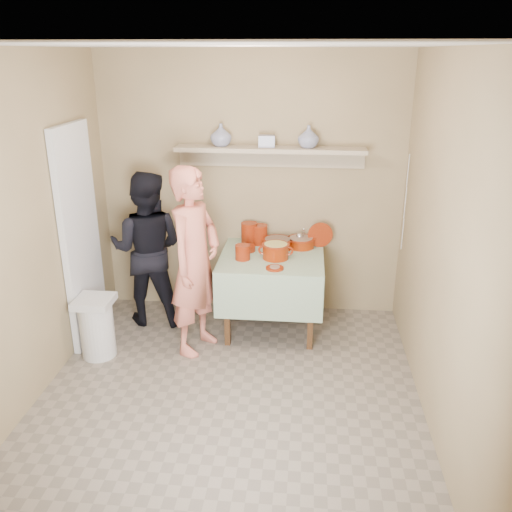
# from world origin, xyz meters

# --- Properties ---
(ground) EXTENTS (3.50, 3.50, 0.00)m
(ground) POSITION_xyz_m (0.00, 0.00, 0.00)
(ground) COLOR #74685B
(ground) RESTS_ON ground
(tile_panel) EXTENTS (0.06, 0.70, 2.00)m
(tile_panel) POSITION_xyz_m (-1.46, 0.95, 1.00)
(tile_panel) COLOR silver
(tile_panel) RESTS_ON ground
(plate_stack_a) EXTENTS (0.16, 0.16, 0.21)m
(plate_stack_a) POSITION_xyz_m (-0.00, 1.60, 0.87)
(plate_stack_a) COLOR #6D1400
(plate_stack_a) RESTS_ON serving_table
(plate_stack_b) EXTENTS (0.16, 0.16, 0.19)m
(plate_stack_b) POSITION_xyz_m (0.10, 1.60, 0.86)
(plate_stack_b) COLOR #6D1400
(plate_stack_b) RESTS_ON serving_table
(bowl_stack) EXTENTS (0.14, 0.14, 0.14)m
(bowl_stack) POSITION_xyz_m (-0.01, 1.15, 0.83)
(bowl_stack) COLOR #6D1400
(bowl_stack) RESTS_ON serving_table
(empty_bowl) EXTENTS (0.17, 0.17, 0.05)m
(empty_bowl) POSITION_xyz_m (-0.00, 1.38, 0.79)
(empty_bowl) COLOR #6D1400
(empty_bowl) RESTS_ON serving_table
(propped_lid) EXTENTS (0.25, 0.09, 0.25)m
(propped_lid) POSITION_xyz_m (0.70, 1.57, 0.88)
(propped_lid) COLOR #6D1400
(propped_lid) RESTS_ON serving_table
(vase_right) EXTENTS (0.20, 0.20, 0.20)m
(vase_right) POSITION_xyz_m (0.56, 1.63, 1.82)
(vase_right) COLOR navy
(vase_right) RESTS_ON wall_shelf
(vase_left) EXTENTS (0.28, 0.28, 0.21)m
(vase_left) POSITION_xyz_m (-0.27, 1.64, 1.82)
(vase_left) COLOR navy
(vase_left) RESTS_ON wall_shelf
(ceramic_box) EXTENTS (0.16, 0.12, 0.11)m
(ceramic_box) POSITION_xyz_m (0.17, 1.63, 1.77)
(ceramic_box) COLOR navy
(ceramic_box) RESTS_ON wall_shelf
(person_cook) EXTENTS (0.60, 0.72, 1.69)m
(person_cook) POSITION_xyz_m (-0.39, 0.83, 0.84)
(person_cook) COLOR #CD6A58
(person_cook) RESTS_ON ground
(person_helper) EXTENTS (0.75, 0.58, 1.53)m
(person_helper) POSITION_xyz_m (-0.97, 1.33, 0.76)
(person_helper) COLOR black
(person_helper) RESTS_ON ground
(room_shell) EXTENTS (3.04, 3.54, 2.62)m
(room_shell) POSITION_xyz_m (0.00, 0.00, 1.61)
(room_shell) COLOR #94805B
(room_shell) RESTS_ON ground
(serving_table) EXTENTS (0.97, 0.97, 0.76)m
(serving_table) POSITION_xyz_m (0.25, 1.28, 0.64)
(serving_table) COLOR #4C2D16
(serving_table) RESTS_ON ground
(cazuela_meat_a) EXTENTS (0.30, 0.30, 0.10)m
(cazuela_meat_a) POSITION_xyz_m (0.29, 1.48, 0.82)
(cazuela_meat_a) COLOR #6C1702
(cazuela_meat_a) RESTS_ON serving_table
(cazuela_meat_b) EXTENTS (0.28, 0.28, 0.10)m
(cazuela_meat_b) POSITION_xyz_m (0.52, 1.53, 0.82)
(cazuela_meat_b) COLOR #6C1702
(cazuela_meat_b) RESTS_ON serving_table
(ladle) EXTENTS (0.08, 0.26, 0.19)m
(ladle) POSITION_xyz_m (0.50, 1.55, 0.87)
(ladle) COLOR silver
(ladle) RESTS_ON cazuela_meat_b
(cazuela_rice) EXTENTS (0.33, 0.25, 0.14)m
(cazuela_rice) POSITION_xyz_m (0.29, 1.20, 0.85)
(cazuela_rice) COLOR #6C1702
(cazuela_rice) RESTS_ON serving_table
(front_plate) EXTENTS (0.16, 0.16, 0.03)m
(front_plate) POSITION_xyz_m (0.30, 0.94, 0.77)
(front_plate) COLOR #6D1400
(front_plate) RESTS_ON serving_table
(wall_shelf) EXTENTS (1.80, 0.25, 0.21)m
(wall_shelf) POSITION_xyz_m (0.20, 1.65, 1.67)
(wall_shelf) COLOR tan
(wall_shelf) RESTS_ON room_shell
(trash_bin) EXTENTS (0.32, 0.32, 0.56)m
(trash_bin) POSITION_xyz_m (-1.25, 0.60, 0.28)
(trash_bin) COLOR silver
(trash_bin) RESTS_ON ground
(electrical_cord) EXTENTS (0.01, 0.05, 0.90)m
(electrical_cord) POSITION_xyz_m (1.47, 1.48, 1.25)
(electrical_cord) COLOR silver
(electrical_cord) RESTS_ON wall_shelf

